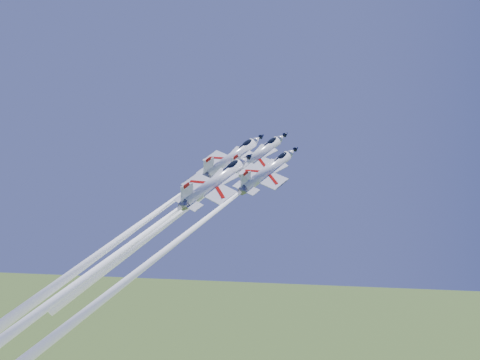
# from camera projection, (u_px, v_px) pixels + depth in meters

# --- Properties ---
(jet_lead) EXTENTS (25.09, 34.56, 35.56)m
(jet_lead) POSITION_uv_depth(u_px,v_px,m) (191.00, 205.00, 94.15)
(jet_lead) COLOR white
(jet_left) EXTENTS (27.28, 38.10, 39.45)m
(jet_left) POSITION_uv_depth(u_px,v_px,m) (151.00, 216.00, 92.14)
(jet_left) COLOR white
(jet_right) EXTENTS (25.96, 36.71, 38.24)m
(jet_right) POSITION_uv_depth(u_px,v_px,m) (179.00, 240.00, 80.88)
(jet_right) COLOR white
(jet_slot) EXTENTS (27.43, 38.11, 39.38)m
(jet_slot) POSITION_uv_depth(u_px,v_px,m) (122.00, 251.00, 80.97)
(jet_slot) COLOR white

